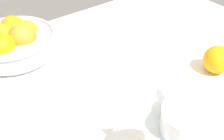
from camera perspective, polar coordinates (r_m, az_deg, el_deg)
name	(u,v)px	position (r cm, az deg, el deg)	size (l,w,h in cm)	color
ground_plane	(106,98)	(82.31, -1.16, -5.42)	(147.58, 96.68, 3.00)	white
fruit_bowl	(12,41)	(99.37, -18.84, 5.25)	(27.76, 27.76, 11.42)	#99999E
juice_glass	(202,112)	(72.15, 17.07, -7.75)	(9.49, 9.49, 11.78)	white
loose_orange_0	(217,60)	(92.35, 19.75, 1.90)	(8.46, 8.46, 8.46)	orange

